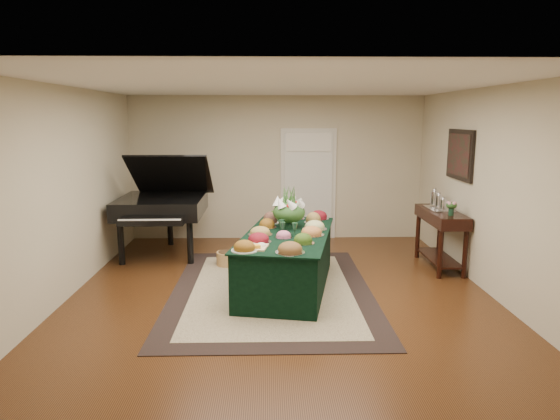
{
  "coord_description": "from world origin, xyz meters",
  "views": [
    {
      "loc": [
        -0.16,
        -6.42,
        2.31
      ],
      "look_at": [
        0.0,
        0.3,
        1.05
      ],
      "focal_mm": 32.0,
      "sensor_mm": 36.0,
      "label": 1
    }
  ],
  "objects_px": {
    "grand_piano": "(162,205)",
    "mahogany_sideboard": "(441,224)",
    "buffet_table": "(287,261)",
    "floral_centerpiece": "(289,208)"
  },
  "relations": [
    {
      "from": "floral_centerpiece",
      "to": "grand_piano",
      "type": "relative_size",
      "value": 0.28
    },
    {
      "from": "buffet_table",
      "to": "grand_piano",
      "type": "relative_size",
      "value": 1.44
    },
    {
      "from": "grand_piano",
      "to": "buffet_table",
      "type": "bearing_deg",
      "value": -40.67
    },
    {
      "from": "mahogany_sideboard",
      "to": "grand_piano",
      "type": "bearing_deg",
      "value": 169.35
    },
    {
      "from": "grand_piano",
      "to": "mahogany_sideboard",
      "type": "xyz_separation_m",
      "value": [
        4.43,
        -0.83,
        -0.16
      ]
    },
    {
      "from": "grand_piano",
      "to": "floral_centerpiece",
      "type": "bearing_deg",
      "value": -33.88
    },
    {
      "from": "grand_piano",
      "to": "mahogany_sideboard",
      "type": "bearing_deg",
      "value": -10.65
    },
    {
      "from": "floral_centerpiece",
      "to": "grand_piano",
      "type": "distance_m",
      "value": 2.5
    },
    {
      "from": "buffet_table",
      "to": "floral_centerpiece",
      "type": "bearing_deg",
      "value": 83.5
    },
    {
      "from": "grand_piano",
      "to": "mahogany_sideboard",
      "type": "height_order",
      "value": "grand_piano"
    }
  ]
}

